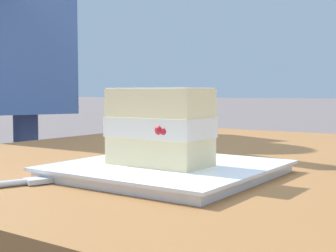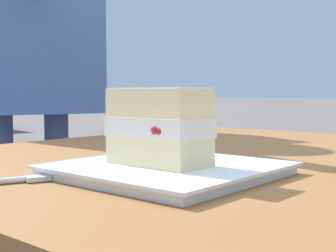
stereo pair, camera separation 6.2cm
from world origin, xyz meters
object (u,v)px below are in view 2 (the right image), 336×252
object	(u,v)px
dessert_plate	(168,170)
cake_slice	(159,126)
diner_person	(27,27)
patio_table	(276,221)

from	to	relation	value
dessert_plate	cake_slice	size ratio (longest dim) A/B	2.00
dessert_plate	diner_person	size ratio (longest dim) A/B	0.16
patio_table	cake_slice	size ratio (longest dim) A/B	8.44
patio_table	cake_slice	xyz separation A→B (m)	(-0.03, -0.27, 0.18)
cake_slice	dessert_plate	bearing A→B (deg)	73.66
patio_table	dessert_plate	size ratio (longest dim) A/B	4.22
dessert_plate	diner_person	distance (m)	0.98
patio_table	dessert_plate	bearing A→B (deg)	-96.22
cake_slice	diner_person	size ratio (longest dim) A/B	0.08
cake_slice	patio_table	bearing A→B (deg)	83.26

